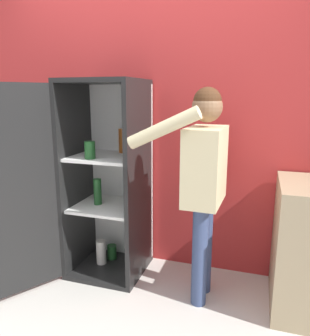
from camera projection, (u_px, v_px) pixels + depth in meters
The scene contains 4 objects.
ground_plane at pixel (103, 323), 2.19m from camera, with size 12.00×12.00×0.00m, color beige.
wall_back at pixel (150, 121), 2.82m from camera, with size 7.00×0.06×2.55m.
refrigerator at pixel (91, 182), 2.66m from camera, with size 0.95×1.08×1.61m.
person at pixel (204, 172), 2.28m from camera, with size 0.61×0.57×1.55m.
Camera 1 is at (0.92, -1.71, 1.50)m, focal length 35.00 mm.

